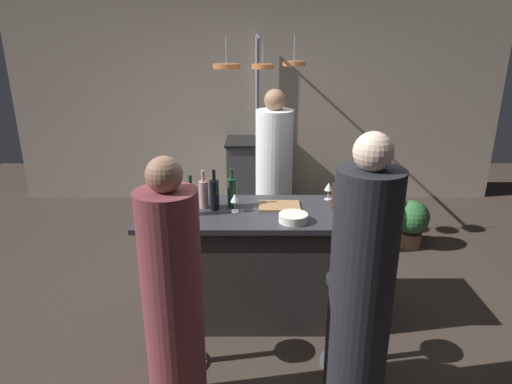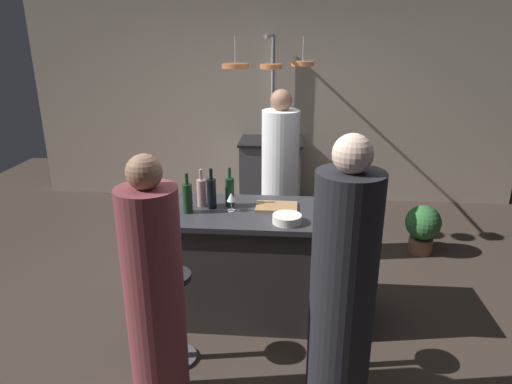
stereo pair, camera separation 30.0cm
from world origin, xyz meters
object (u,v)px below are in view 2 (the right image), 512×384
(stove_range, at_px, (271,173))
(wine_glass_near_right_guest, at_px, (231,198))
(guest_right, at_px, (342,297))
(wine_bottle_rose, at_px, (202,192))
(chef, at_px, (280,183))
(potted_plant, at_px, (423,226))
(mixing_bowl_ceramic, at_px, (287,219))
(wine_glass_near_left_guest, at_px, (328,189))
(wine_bottle_dark, at_px, (212,193))
(bar_stool_right, at_px, (332,321))
(bar_stool_left, at_px, (174,313))
(guest_left, at_px, (155,299))
(cutting_board, at_px, (277,207))
(pepper_mill, at_px, (332,199))
(mixing_bowl_blue, at_px, (344,216))
(wine_bottle_red, at_px, (188,198))
(wine_bottle_green, at_px, (230,191))

(stove_range, relative_size, wine_glass_near_right_guest, 6.10)
(guest_right, distance_m, wine_bottle_rose, 1.47)
(stove_range, height_order, chef, chef)
(potted_plant, height_order, mixing_bowl_ceramic, mixing_bowl_ceramic)
(guest_right, relative_size, mixing_bowl_ceramic, 8.23)
(wine_glass_near_left_guest, bearing_deg, potted_plant, 42.28)
(guest_right, relative_size, wine_glass_near_right_guest, 11.80)
(wine_bottle_dark, bearing_deg, bar_stool_right, -35.75)
(bar_stool_right, bearing_deg, wine_glass_near_right_guest, 141.05)
(wine_glass_near_right_guest, bearing_deg, chef, 72.06)
(bar_stool_left, relative_size, mixing_bowl_ceramic, 3.25)
(guest_left, relative_size, cutting_board, 5.01)
(bar_stool_right, xyz_separation_m, wine_bottle_dark, (-0.91, 0.65, 0.65))
(pepper_mill, height_order, mixing_bowl_ceramic, pepper_mill)
(guest_left, bearing_deg, chef, 72.48)
(guest_right, bearing_deg, potted_plant, 64.37)
(stove_range, xyz_separation_m, wine_bottle_dark, (-0.33, -2.42, 0.58))
(pepper_mill, distance_m, mixing_bowl_blue, 0.19)
(pepper_mill, distance_m, wine_bottle_red, 1.09)
(bar_stool_left, distance_m, pepper_mill, 1.41)
(mixing_bowl_blue, relative_size, mixing_bowl_ceramic, 0.85)
(pepper_mill, xyz_separation_m, mixing_bowl_blue, (0.07, -0.16, -0.07))
(guest_right, xyz_separation_m, pepper_mill, (0.01, 1.02, 0.21))
(cutting_board, bearing_deg, wine_bottle_dark, -174.47)
(cutting_board, bearing_deg, guest_right, -68.90)
(chef, xyz_separation_m, bar_stool_right, (0.41, -1.64, -0.41))
(wine_bottle_red, distance_m, mixing_bowl_ceramic, 0.77)
(wine_bottle_rose, bearing_deg, mixing_bowl_ceramic, -22.63)
(stove_range, xyz_separation_m, bar_stool_left, (-0.50, -3.07, -0.07))
(wine_bottle_rose, xyz_separation_m, wine_bottle_red, (-0.08, -0.15, 0.01))
(bar_stool_left, distance_m, potted_plant, 2.82)
(guest_right, xyz_separation_m, wine_glass_near_right_guest, (-0.75, 0.97, 0.21))
(wine_bottle_red, distance_m, wine_bottle_green, 0.34)
(wine_glass_near_left_guest, bearing_deg, pepper_mill, -86.01)
(wine_bottle_dark, relative_size, wine_bottle_red, 1.03)
(bar_stool_left, height_order, guest_left, guest_left)
(wine_bottle_dark, height_order, wine_bottle_green, wine_bottle_dark)
(wine_bottle_dark, height_order, mixing_bowl_ceramic, wine_bottle_dark)
(wine_bottle_red, relative_size, wine_glass_near_left_guest, 2.12)
(guest_left, relative_size, wine_bottle_dark, 5.06)
(bar_stool_right, distance_m, mixing_bowl_ceramic, 0.76)
(guest_right, xyz_separation_m, wine_glass_near_left_guest, (-0.01, 1.24, 0.21))
(chef, relative_size, bar_stool_left, 2.50)
(wine_glass_near_right_guest, relative_size, wine_glass_near_left_guest, 1.00)
(cutting_board, bearing_deg, mixing_bowl_blue, -23.00)
(mixing_bowl_blue, bearing_deg, bar_stool_right, -100.21)
(chef, height_order, potted_plant, chef)
(stove_range, xyz_separation_m, wine_bottle_green, (-0.20, -2.35, 0.57))
(bar_stool_right, bearing_deg, guest_right, -89.10)
(chef, height_order, bar_stool_right, chef)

